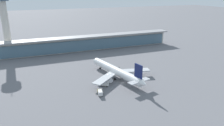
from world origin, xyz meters
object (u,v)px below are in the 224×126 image
Objects in this scene: service_truck_under_wing_yellow at (100,92)px; service_truck_by_tail_blue at (104,84)px; airliner_on_stand at (117,71)px; control_tower at (5,19)px; service_truck_mid_apron_grey at (140,75)px; service_truck_near_nose_yellow at (120,71)px.

service_truck_under_wing_yellow is 12.61m from service_truck_by_tail_blue.
airliner_on_stand is 123.18m from control_tower.
service_truck_under_wing_yellow is 39.60m from service_truck_mid_apron_grey.
service_truck_near_nose_yellow is 0.90× the size of service_truck_under_wing_yellow.
airliner_on_stand is 18.62× the size of service_truck_mid_apron_grey.
control_tower is at bearing 133.60° from service_truck_near_nose_yellow.
airliner_on_stand is at bearing 168.77° from service_truck_mid_apron_grey.
service_truck_by_tail_blue is at bearing -168.68° from service_truck_mid_apron_grey.
service_truck_near_nose_yellow reaches higher than service_truck_mid_apron_grey.
airliner_on_stand is 9.00× the size of service_truck_near_nose_yellow.
control_tower reaches higher than service_truck_by_tail_blue.
service_truck_under_wing_yellow and service_truck_by_tail_blue have the same top height.
airliner_on_stand is at bearing 35.52° from service_truck_by_tail_blue.
service_truck_under_wing_yellow is 130.72m from control_tower.
service_truck_near_nose_yellow is at bearing 57.19° from airliner_on_stand.
service_truck_near_nose_yellow is at bearing -46.40° from control_tower.
service_truck_near_nose_yellow is 0.97× the size of service_truck_by_tail_blue.
service_truck_mid_apron_grey is at bearing 11.32° from service_truck_by_tail_blue.
service_truck_under_wing_yellow is 1.07× the size of service_truck_by_tail_blue.
service_truck_by_tail_blue is (-29.46, -5.90, 0.82)m from service_truck_mid_apron_grey.
service_truck_mid_apron_grey is 137.14m from control_tower.
service_truck_near_nose_yellow is 39.34m from service_truck_under_wing_yellow.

